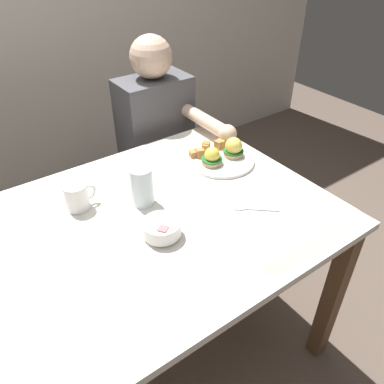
% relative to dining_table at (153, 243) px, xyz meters
% --- Properties ---
extents(ground_plane, '(6.00, 6.00, 0.00)m').
position_rel_dining_table_xyz_m(ground_plane, '(0.00, 0.00, -0.63)').
color(ground_plane, brown).
extents(dining_table, '(1.20, 0.90, 0.74)m').
position_rel_dining_table_xyz_m(dining_table, '(0.00, 0.00, 0.00)').
color(dining_table, white).
rests_on(dining_table, ground_plane).
extents(eggs_benedict_plate, '(0.27, 0.27, 0.09)m').
position_rel_dining_table_xyz_m(eggs_benedict_plate, '(0.42, 0.15, 0.13)').
color(eggs_benedict_plate, white).
rests_on(eggs_benedict_plate, dining_table).
extents(fruit_bowl, '(0.12, 0.12, 0.06)m').
position_rel_dining_table_xyz_m(fruit_bowl, '(-0.01, -0.09, 0.14)').
color(fruit_bowl, white).
rests_on(fruit_bowl, dining_table).
extents(coffee_mug, '(0.11, 0.08, 0.09)m').
position_rel_dining_table_xyz_m(coffee_mug, '(-0.17, 0.19, 0.16)').
color(coffee_mug, white).
rests_on(coffee_mug, dining_table).
extents(fork, '(0.13, 0.12, 0.00)m').
position_rel_dining_table_xyz_m(fork, '(0.31, -0.16, 0.11)').
color(fork, silver).
rests_on(fork, dining_table).
extents(water_glass_near, '(0.08, 0.08, 0.14)m').
position_rel_dining_table_xyz_m(water_glass_near, '(0.03, 0.09, 0.17)').
color(water_glass_near, silver).
rests_on(water_glass_near, dining_table).
extents(diner_person, '(0.34, 0.54, 1.14)m').
position_rel_dining_table_xyz_m(diner_person, '(0.40, 0.60, 0.02)').
color(diner_person, '#33333D').
rests_on(diner_person, ground_plane).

